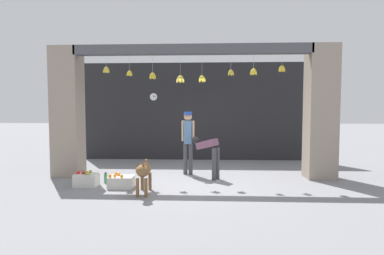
% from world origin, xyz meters
% --- Properties ---
extents(ground_plane, '(60.00, 60.00, 0.00)m').
position_xyz_m(ground_plane, '(0.00, 0.00, 0.00)').
color(ground_plane, gray).
extents(shop_back_wall, '(7.79, 0.12, 3.34)m').
position_xyz_m(shop_back_wall, '(0.00, 3.00, 1.67)').
color(shop_back_wall, '#232326').
rests_on(shop_back_wall, ground_plane).
extents(shop_pillar_left, '(0.70, 0.60, 3.34)m').
position_xyz_m(shop_pillar_left, '(-3.24, 0.30, 1.67)').
color(shop_pillar_left, gray).
rests_on(shop_pillar_left, ground_plane).
extents(shop_pillar_right, '(0.70, 0.60, 3.34)m').
position_xyz_m(shop_pillar_right, '(3.24, 0.30, 1.67)').
color(shop_pillar_right, gray).
rests_on(shop_pillar_right, ground_plane).
extents(storefront_awning, '(5.89, 0.27, 0.94)m').
position_xyz_m(storefront_awning, '(0.00, 0.12, 3.18)').
color(storefront_awning, '#4C4C51').
extents(dog, '(0.31, 1.01, 0.70)m').
position_xyz_m(dog, '(-0.92, -1.33, 0.48)').
color(dog, brown).
rests_on(dog, ground_plane).
extents(shopkeeper, '(0.34, 0.28, 1.68)m').
position_xyz_m(shopkeeper, '(-0.11, 0.57, 0.99)').
color(shopkeeper, '#424247').
rests_on(shopkeeper, ground_plane).
extents(worker_stooping, '(0.70, 0.60, 1.04)m').
position_xyz_m(worker_stooping, '(0.44, 0.11, 0.69)').
color(worker_stooping, '#424247').
rests_on(worker_stooping, ground_plane).
extents(fruit_crate_oranges, '(0.54, 0.37, 0.32)m').
position_xyz_m(fruit_crate_oranges, '(-1.52, -0.87, 0.13)').
color(fruit_crate_oranges, silver).
rests_on(fruit_crate_oranges, ground_plane).
extents(fruit_crate_apples, '(0.50, 0.34, 0.35)m').
position_xyz_m(fruit_crate_apples, '(-2.34, -0.78, 0.15)').
color(fruit_crate_apples, silver).
rests_on(fruit_crate_apples, ground_plane).
extents(water_bottle, '(0.07, 0.07, 0.26)m').
position_xyz_m(water_bottle, '(-2.00, -0.48, 0.12)').
color(water_bottle, '#38934C').
rests_on(water_bottle, ground_plane).
extents(wall_clock, '(0.27, 0.03, 0.27)m').
position_xyz_m(wall_clock, '(-1.44, 2.92, 2.17)').
color(wall_clock, black).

